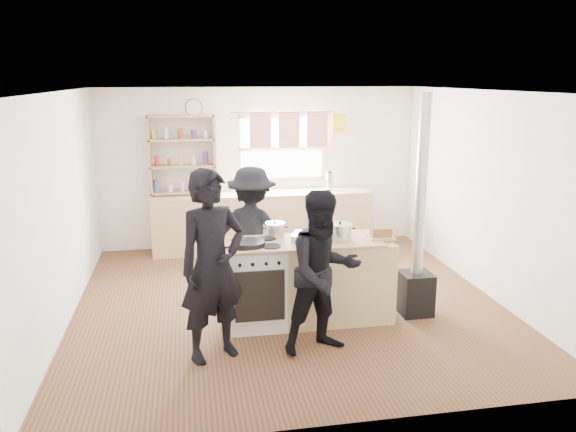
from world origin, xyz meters
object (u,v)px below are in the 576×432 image
object	(u,v)px
skillet_greens	(249,243)
flue_heater	(417,259)
roast_tray	(311,237)
person_far	(252,233)
cooking_island	(310,281)
bread_board	(381,234)
person_near_right	(324,273)
thermos	(330,182)
stockpot_counter	(340,232)
stockpot_stove	(275,230)
person_near_left	(213,266)

from	to	relation	value
skillet_greens	flue_heater	xyz separation A→B (m)	(1.90, 0.04, -0.31)
roast_tray	person_far	world-z (taller)	person_far
cooking_island	bread_board	bearing A→B (deg)	-3.91
flue_heater	person_near_right	world-z (taller)	flue_heater
person_near_right	person_far	distance (m)	1.64
thermos	bread_board	xyz separation A→B (m)	(-0.14, -2.82, -0.06)
cooking_island	person_far	xyz separation A→B (m)	(-0.53, 0.84, 0.34)
skillet_greens	stockpot_counter	size ratio (longest dim) A/B	1.64
cooking_island	stockpot_stove	bearing A→B (deg)	147.82
thermos	person_far	bearing A→B (deg)	-127.14
bread_board	person_near_left	distance (m)	1.96
stockpot_counter	thermos	bearing A→B (deg)	77.92
bread_board	person_far	distance (m)	1.60
stockpot_stove	flue_heater	bearing A→B (deg)	-9.16
roast_tray	bread_board	size ratio (longest dim) A/B	1.60
flue_heater	person_far	distance (m)	1.98
stockpot_stove	person_near_left	bearing A→B (deg)	-129.87
cooking_island	person_near_left	size ratio (longest dim) A/B	1.06
roast_tray	cooking_island	bearing A→B (deg)	-121.81
person_far	person_near_right	bearing A→B (deg)	131.34
stockpot_stove	stockpot_counter	world-z (taller)	stockpot_counter
stockpot_counter	flue_heater	world-z (taller)	flue_heater
thermos	person_near_left	xyz separation A→B (m)	(-2.01, -3.43, -0.12)
person_far	thermos	bearing A→B (deg)	-104.03
flue_heater	stockpot_stove	bearing A→B (deg)	170.84
thermos	person_far	distance (m)	2.43
stockpot_counter	person_near_left	world-z (taller)	person_near_left
skillet_greens	stockpot_stove	size ratio (longest dim) A/B	2.00
bread_board	stockpot_stove	bearing A→B (deg)	166.44
flue_heater	roast_tray	bearing A→B (deg)	177.75
bread_board	thermos	bearing A→B (deg)	87.16
stockpot_counter	flue_heater	distance (m)	0.98
person_far	roast_tray	bearing A→B (deg)	146.28
roast_tray	flue_heater	distance (m)	1.27
flue_heater	skillet_greens	bearing A→B (deg)	-178.82
cooking_island	person_near_right	bearing A→B (deg)	-91.72
thermos	flue_heater	xyz separation A→B (m)	(0.31, -2.81, -0.39)
skillet_greens	stockpot_stove	distance (m)	0.44
person_near_right	person_near_left	bearing A→B (deg)	163.28
skillet_greens	stockpot_counter	distance (m)	1.00
bread_board	roast_tray	bearing A→B (deg)	175.12
bread_board	flue_heater	xyz separation A→B (m)	(0.45, 0.02, -0.33)
thermos	flue_heater	world-z (taller)	flue_heater
bread_board	person_near_right	size ratio (longest dim) A/B	0.18
skillet_greens	person_near_right	distance (m)	0.92
roast_tray	stockpot_counter	world-z (taller)	stockpot_counter
roast_tray	flue_heater	world-z (taller)	flue_heater
stockpot_stove	flue_heater	distance (m)	1.64
bread_board	flue_heater	size ratio (longest dim) A/B	0.11
cooking_island	stockpot_stove	distance (m)	0.68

